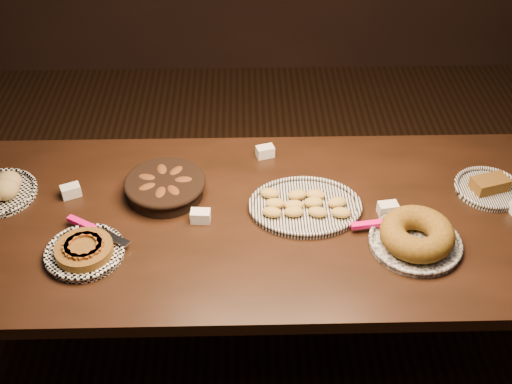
{
  "coord_description": "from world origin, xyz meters",
  "views": [
    {
      "loc": [
        -0.09,
        -1.75,
        2.29
      ],
      "look_at": [
        -0.05,
        0.05,
        0.82
      ],
      "focal_mm": 45.0,
      "sensor_mm": 36.0,
      "label": 1
    }
  ],
  "objects_px": {
    "apple_tart_plate": "(85,250)",
    "bundt_cake_plate": "(416,236)",
    "madeleine_platter": "(304,206)",
    "buffet_table": "(269,230)"
  },
  "relations": [
    {
      "from": "apple_tart_plate",
      "to": "bundt_cake_plate",
      "type": "bearing_deg",
      "value": -2.99
    },
    {
      "from": "madeleine_platter",
      "to": "apple_tart_plate",
      "type": "bearing_deg",
      "value": -177.56
    },
    {
      "from": "buffet_table",
      "to": "bundt_cake_plate",
      "type": "distance_m",
      "value": 0.53
    },
    {
      "from": "buffet_table",
      "to": "madeleine_platter",
      "type": "relative_size",
      "value": 5.83
    },
    {
      "from": "buffet_table",
      "to": "apple_tart_plate",
      "type": "distance_m",
      "value": 0.66
    },
    {
      "from": "apple_tart_plate",
      "to": "madeleine_platter",
      "type": "distance_m",
      "value": 0.79
    },
    {
      "from": "madeleine_platter",
      "to": "bundt_cake_plate",
      "type": "distance_m",
      "value": 0.42
    },
    {
      "from": "buffet_table",
      "to": "bundt_cake_plate",
      "type": "bearing_deg",
      "value": -18.75
    },
    {
      "from": "buffet_table",
      "to": "bundt_cake_plate",
      "type": "xyz_separation_m",
      "value": [
        0.49,
        -0.17,
        0.12
      ]
    },
    {
      "from": "apple_tart_plate",
      "to": "bundt_cake_plate",
      "type": "relative_size",
      "value": 0.82
    }
  ]
}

